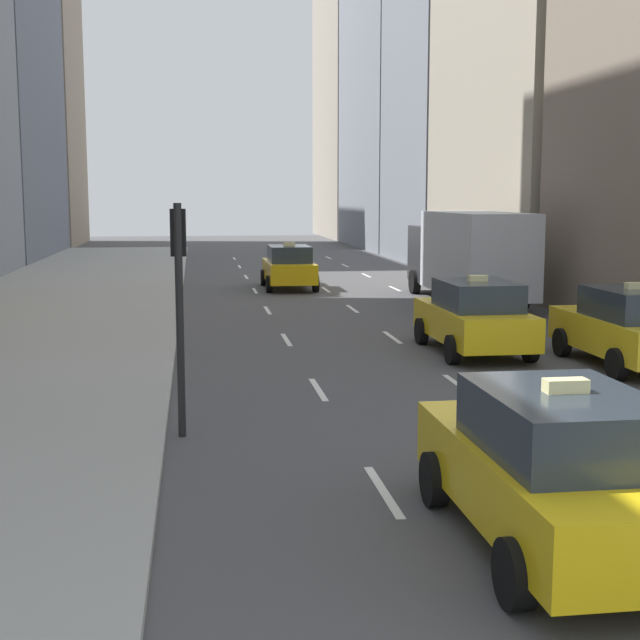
% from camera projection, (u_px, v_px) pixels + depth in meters
% --- Properties ---
extents(sidewalk_left, '(8.00, 66.00, 0.15)m').
position_uv_depth(sidewalk_left, '(56.00, 308.00, 28.94)').
color(sidewalk_left, '#9E9E99').
rests_on(sidewalk_left, ground).
extents(lane_markings, '(5.72, 56.00, 0.01)m').
position_uv_depth(lane_markings, '(370.00, 321.00, 26.35)').
color(lane_markings, white).
rests_on(lane_markings, ground).
extents(taxi_lead, '(2.02, 4.40, 1.87)m').
position_uv_depth(taxi_lead, '(474.00, 316.00, 20.99)').
color(taxi_lead, yellow).
rests_on(taxi_lead, ground).
extents(taxi_second, '(2.02, 4.40, 1.87)m').
position_uv_depth(taxi_second, '(289.00, 267.00, 35.46)').
color(taxi_second, yellow).
rests_on(taxi_second, ground).
extents(taxi_third, '(2.02, 4.40, 1.87)m').
position_uv_depth(taxi_third, '(629.00, 327.00, 19.28)').
color(taxi_third, yellow).
rests_on(taxi_third, ground).
extents(taxi_fourth, '(2.02, 4.40, 1.87)m').
position_uv_depth(taxi_fourth, '(555.00, 467.00, 9.34)').
color(taxi_fourth, yellow).
rests_on(taxi_fourth, ground).
extents(box_truck, '(2.58, 8.40, 3.15)m').
position_uv_depth(box_truck, '(468.00, 254.00, 30.58)').
color(box_truck, '#262628').
rests_on(box_truck, ground).
extents(traffic_light_pole, '(0.24, 0.42, 3.60)m').
position_uv_depth(traffic_light_pole, '(179.00, 281.00, 13.58)').
color(traffic_light_pole, black).
rests_on(traffic_light_pole, ground).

